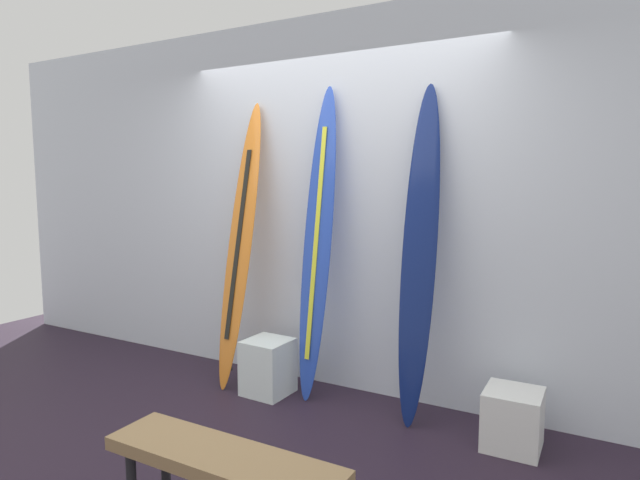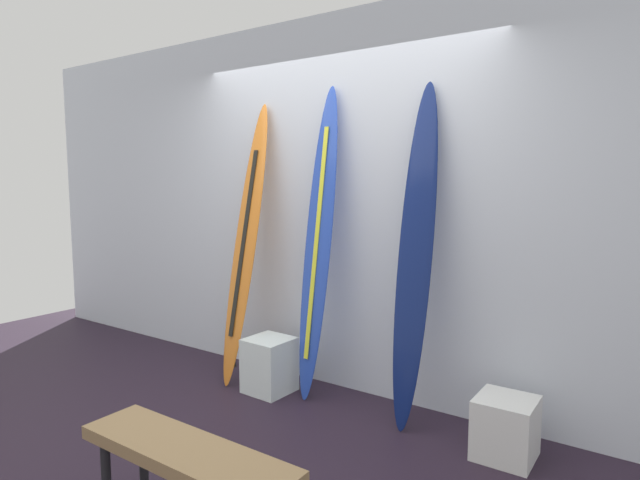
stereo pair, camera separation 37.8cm
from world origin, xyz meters
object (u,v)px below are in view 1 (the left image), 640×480
display_block_center (513,419)px  surfboard_cobalt (317,243)px  surfboard_navy (419,256)px  display_block_left (268,367)px  surfboard_sunset (240,246)px  bench (223,466)px

display_block_center → surfboard_cobalt: bearing=174.3°
surfboard_cobalt → surfboard_navy: surfboard_cobalt is taller
surfboard_cobalt → display_block_left: size_ratio=5.56×
surfboard_navy → display_block_left: (-1.10, -0.15, -0.89)m
surfboard_sunset → display_block_left: size_ratio=5.38×
surfboard_navy → display_block_left: 1.42m
display_block_center → bench: bench is taller
surfboard_sunset → surfboard_navy: surfboard_navy is taller
surfboard_sunset → bench: surfboard_sunset is taller
surfboard_navy → display_block_center: surfboard_navy is taller
display_block_left → bench: bench is taller
surfboard_sunset → display_block_center: surfboard_sunset is taller
surfboard_cobalt → display_block_center: size_ratio=6.49×
display_block_left → bench: (0.82, -1.51, 0.19)m
surfboard_sunset → surfboard_navy: size_ratio=0.99×
display_block_left → bench: 1.73m
bench → display_block_left: bearing=118.4°
display_block_left → bench: bearing=-61.6°
display_block_left → display_block_center: (1.73, 0.03, -0.03)m
surfboard_cobalt → display_block_center: bearing=-5.7°
display_block_left → surfboard_navy: bearing=8.0°
surfboard_cobalt → bench: (0.49, -1.69, -0.74)m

